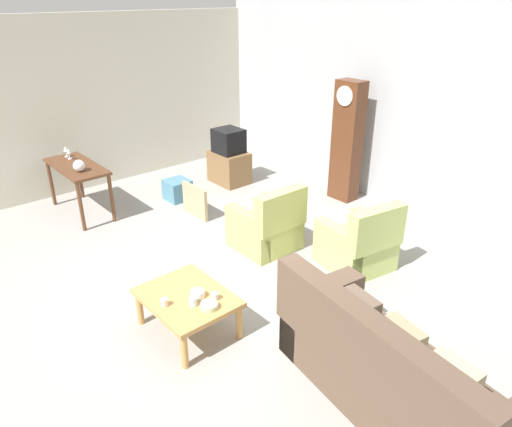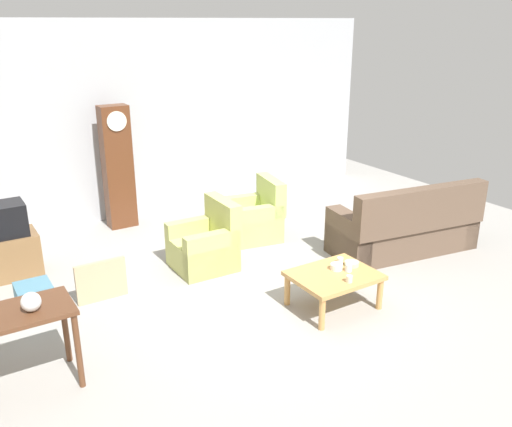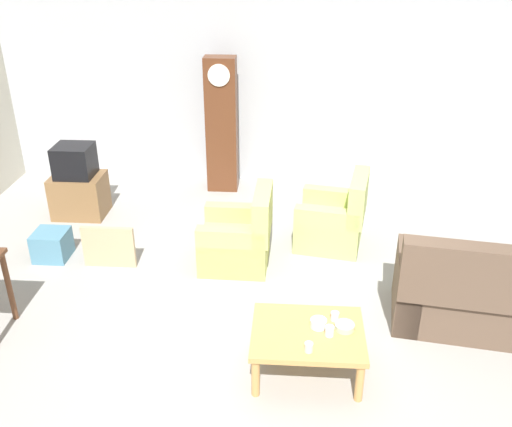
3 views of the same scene
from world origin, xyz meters
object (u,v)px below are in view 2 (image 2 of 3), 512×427
object	(u,v)px
armchair_olive_near	(206,246)
tv_crt	(5,219)
bowl_shallow_green	(352,264)
cup_white_porcelain	(340,261)
couch_floral	(405,228)
cup_cream_tall	(349,279)
armchair_olive_far	(255,219)
tv_stand_cabinet	(11,255)
grandfather_clock	(118,167)
storage_box_blue	(35,298)
glass_dome_cloche	(31,302)
framed_picture_leaning	(101,281)
bowl_white_stacked	(336,267)
coffee_table_wood	(334,278)
cup_blue_rimmed	(349,268)

from	to	relation	value
armchair_olive_near	tv_crt	xyz separation A→B (m)	(-2.26, 1.11, 0.47)
bowl_shallow_green	cup_white_porcelain	bearing A→B (deg)	122.04
couch_floral	cup_cream_tall	distance (m)	2.14
armchair_olive_far	tv_crt	distance (m)	3.45
tv_stand_cabinet	cup_white_porcelain	size ratio (longest dim) A/B	8.90
grandfather_clock	storage_box_blue	distance (m)	2.90
glass_dome_cloche	cup_white_porcelain	xyz separation A→B (m)	(3.42, -0.08, -0.41)
tv_crt	framed_picture_leaning	world-z (taller)	tv_crt
tv_stand_cabinet	bowl_shallow_green	world-z (taller)	tv_stand_cabinet
bowl_shallow_green	bowl_white_stacked	bearing A→B (deg)	175.64
couch_floral	cup_white_porcelain	distance (m)	1.76
glass_dome_cloche	bowl_white_stacked	distance (m)	3.31
grandfather_clock	tv_stand_cabinet	distance (m)	2.19
storage_box_blue	bowl_shallow_green	bearing A→B (deg)	-27.11
armchair_olive_far	tv_crt	bearing A→B (deg)	170.30
bowl_shallow_green	coffee_table_wood	bearing A→B (deg)	-170.46
couch_floral	grandfather_clock	xyz separation A→B (m)	(-3.11, 3.18, 0.63)
couch_floral	bowl_shallow_green	xyz separation A→B (m)	(-1.60, -0.65, 0.10)
armchair_olive_far	tv_stand_cabinet	bearing A→B (deg)	170.30
armchair_olive_far	glass_dome_cloche	bearing A→B (deg)	-150.05
tv_crt	framed_picture_leaning	bearing A→B (deg)	-58.38
cup_cream_tall	coffee_table_wood	bearing A→B (deg)	90.33
tv_stand_cabinet	framed_picture_leaning	world-z (taller)	tv_stand_cabinet
armchair_olive_near	couch_floral	bearing A→B (deg)	-21.59
armchair_olive_near	grandfather_clock	bearing A→B (deg)	101.84
cup_white_porcelain	cup_cream_tall	xyz separation A→B (m)	(-0.23, -0.43, 0.00)
tv_crt	bowl_shallow_green	world-z (taller)	tv_crt
coffee_table_wood	cup_blue_rimmed	distance (m)	0.21
framed_picture_leaning	grandfather_clock	bearing A→B (deg)	65.77
armchair_olive_near	armchair_olive_far	world-z (taller)	same
coffee_table_wood	framed_picture_leaning	xyz separation A→B (m)	(-2.23, 1.59, -0.12)
grandfather_clock	bowl_white_stacked	xyz separation A→B (m)	(1.29, -3.81, -0.52)
framed_picture_leaning	cup_cream_tall	distance (m)	2.91
couch_floral	tv_crt	xyz separation A→B (m)	(-4.93, 2.17, 0.42)
tv_stand_cabinet	cup_white_porcelain	distance (m)	4.23
tv_crt	framed_picture_leaning	distance (m)	1.60
tv_stand_cabinet	bowl_shallow_green	xyz separation A→B (m)	(3.33, -2.82, 0.17)
cup_white_porcelain	cup_blue_rimmed	bearing A→B (deg)	-104.64
armchair_olive_far	bowl_white_stacked	xyz separation A→B (m)	(-0.26, -2.22, 0.16)
armchair_olive_far	cup_white_porcelain	bearing A→B (deg)	-93.10
coffee_table_wood	tv_crt	size ratio (longest dim) A/B	2.00
couch_floral	coffee_table_wood	size ratio (longest dim) A/B	2.30
storage_box_blue	cup_cream_tall	bearing A→B (deg)	-33.78
grandfather_clock	tv_crt	xyz separation A→B (m)	(-1.82, -1.01, -0.20)
framed_picture_leaning	cup_cream_tall	world-z (taller)	cup_cream_tall
armchair_olive_near	framed_picture_leaning	distance (m)	1.49
storage_box_blue	coffee_table_wood	bearing A→B (deg)	-30.25
armchair_olive_near	framed_picture_leaning	bearing A→B (deg)	-173.49
cup_cream_tall	grandfather_clock	bearing A→B (deg)	106.25
armchair_olive_near	storage_box_blue	world-z (taller)	armchair_olive_near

